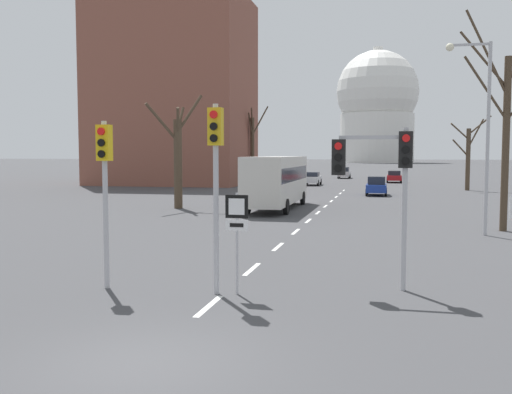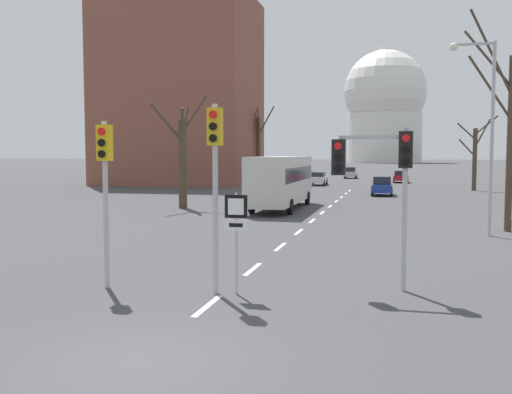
% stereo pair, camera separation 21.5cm
% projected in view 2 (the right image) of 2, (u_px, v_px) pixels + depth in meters
% --- Properties ---
extents(ground_plane, '(800.00, 800.00, 0.00)m').
position_uv_depth(ground_plane, '(138.00, 363.00, 9.94)').
color(ground_plane, '#424244').
extents(lane_stripe_0, '(0.16, 2.00, 0.01)m').
position_uv_depth(lane_stripe_0, '(208.00, 306.00, 13.68)').
color(lane_stripe_0, silver).
rests_on(lane_stripe_0, ground_plane).
extents(lane_stripe_1, '(0.16, 2.00, 0.01)m').
position_uv_depth(lane_stripe_1, '(253.00, 269.00, 18.05)').
color(lane_stripe_1, silver).
rests_on(lane_stripe_1, ground_plane).
extents(lane_stripe_2, '(0.16, 2.00, 0.01)m').
position_uv_depth(lane_stripe_2, '(280.00, 247.00, 22.41)').
color(lane_stripe_2, silver).
rests_on(lane_stripe_2, ground_plane).
extents(lane_stripe_3, '(0.16, 2.00, 0.01)m').
position_uv_depth(lane_stripe_3, '(299.00, 232.00, 26.77)').
color(lane_stripe_3, silver).
rests_on(lane_stripe_3, ground_plane).
extents(lane_stripe_4, '(0.16, 2.00, 0.01)m').
position_uv_depth(lane_stripe_4, '(312.00, 221.00, 31.13)').
color(lane_stripe_4, silver).
rests_on(lane_stripe_4, ground_plane).
extents(lane_stripe_5, '(0.16, 2.00, 0.01)m').
position_uv_depth(lane_stripe_5, '(322.00, 213.00, 35.49)').
color(lane_stripe_5, silver).
rests_on(lane_stripe_5, ground_plane).
extents(lane_stripe_6, '(0.16, 2.00, 0.01)m').
position_uv_depth(lane_stripe_6, '(330.00, 206.00, 39.85)').
color(lane_stripe_6, silver).
rests_on(lane_stripe_6, ground_plane).
extents(lane_stripe_7, '(0.16, 2.00, 0.01)m').
position_uv_depth(lane_stripe_7, '(336.00, 201.00, 44.22)').
color(lane_stripe_7, silver).
rests_on(lane_stripe_7, ground_plane).
extents(lane_stripe_8, '(0.16, 2.00, 0.01)m').
position_uv_depth(lane_stripe_8, '(342.00, 197.00, 48.58)').
color(lane_stripe_8, silver).
rests_on(lane_stripe_8, ground_plane).
extents(lane_stripe_9, '(0.16, 2.00, 0.01)m').
position_uv_depth(lane_stripe_9, '(346.00, 193.00, 52.94)').
color(lane_stripe_9, silver).
rests_on(lane_stripe_9, ground_plane).
extents(lane_stripe_10, '(0.16, 2.00, 0.01)m').
position_uv_depth(lane_stripe_10, '(350.00, 190.00, 57.30)').
color(lane_stripe_10, silver).
rests_on(lane_stripe_10, ground_plane).
extents(traffic_signal_centre_tall, '(0.36, 0.34, 4.92)m').
position_uv_depth(traffic_signal_centre_tall, '(215.00, 162.00, 14.63)').
color(traffic_signal_centre_tall, '#B2B2B7').
rests_on(traffic_signal_centre_tall, ground_plane).
extents(traffic_signal_near_left, '(0.36, 0.34, 4.52)m').
position_uv_depth(traffic_signal_near_left, '(105.00, 172.00, 15.32)').
color(traffic_signal_near_left, '#B2B2B7').
rests_on(traffic_signal_near_left, ground_plane).
extents(traffic_signal_near_right, '(2.11, 0.34, 4.33)m').
position_uv_depth(traffic_signal_near_right, '(381.00, 168.00, 15.09)').
color(traffic_signal_near_right, '#B2B2B7').
rests_on(traffic_signal_near_right, ground_plane).
extents(route_sign_post, '(0.60, 0.08, 2.64)m').
position_uv_depth(route_sign_post, '(236.00, 225.00, 14.68)').
color(route_sign_post, '#B2B2B7').
rests_on(route_sign_post, ground_plane).
extents(street_lamp_right, '(1.96, 0.36, 8.57)m').
position_uv_depth(street_lamp_right, '(484.00, 118.00, 25.12)').
color(street_lamp_right, '#B2B2B7').
rests_on(street_lamp_right, ground_plane).
extents(sedan_near_left, '(1.83, 3.96, 1.68)m').
position_uv_depth(sedan_near_left, '(382.00, 186.00, 50.28)').
color(sedan_near_left, navy).
rests_on(sedan_near_left, ground_plane).
extents(sedan_near_right, '(1.81, 4.42, 1.57)m').
position_uv_depth(sedan_near_right, '(318.00, 178.00, 66.89)').
color(sedan_near_right, silver).
rests_on(sedan_near_right, ground_plane).
extents(sedan_mid_centre, '(1.79, 4.57, 1.70)m').
position_uv_depth(sedan_mid_centre, '(351.00, 173.00, 86.28)').
color(sedan_mid_centre, '#B7B7BC').
rests_on(sedan_mid_centre, ground_plane).
extents(sedan_far_left, '(1.89, 4.54, 1.53)m').
position_uv_depth(sedan_far_left, '(401.00, 177.00, 73.29)').
color(sedan_far_left, maroon).
rests_on(sedan_far_left, ground_plane).
extents(city_bus, '(2.66, 10.80, 3.48)m').
position_uv_depth(city_bus, '(281.00, 178.00, 37.67)').
color(city_bus, beige).
rests_on(city_bus, ground_plane).
extents(bare_tree_left_near, '(3.22, 2.70, 7.64)m').
position_uv_depth(bare_tree_left_near, '(182.00, 156.00, 38.17)').
color(bare_tree_left_near, '#473828').
rests_on(bare_tree_left_near, ground_plane).
extents(bare_tree_right_near, '(4.04, 1.49, 7.50)m').
position_uv_depth(bare_tree_right_near, '(475.00, 155.00, 56.90)').
color(bare_tree_right_near, '#473828').
rests_on(bare_tree_right_near, ground_plane).
extents(bare_tree_left_far, '(1.95, 4.22, 9.64)m').
position_uv_depth(bare_tree_left_far, '(259.00, 147.00, 69.98)').
color(bare_tree_left_far, '#473828').
rests_on(bare_tree_left_far, ground_plane).
extents(bare_tree_right_far, '(4.17, 4.99, 10.31)m').
position_uv_depth(bare_tree_right_far, '(510.00, 127.00, 26.54)').
color(bare_tree_right_far, '#473828').
rests_on(bare_tree_right_far, ground_plane).
extents(capitol_dome, '(35.46, 35.46, 50.09)m').
position_uv_depth(capitol_dome, '(385.00, 107.00, 248.26)').
color(capitol_dome, silver).
rests_on(capitol_dome, ground_plane).
extents(apartment_block_left, '(18.00, 14.00, 22.56)m').
position_uv_depth(apartment_block_left, '(180.00, 92.00, 69.87)').
color(apartment_block_left, brown).
rests_on(apartment_block_left, ground_plane).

